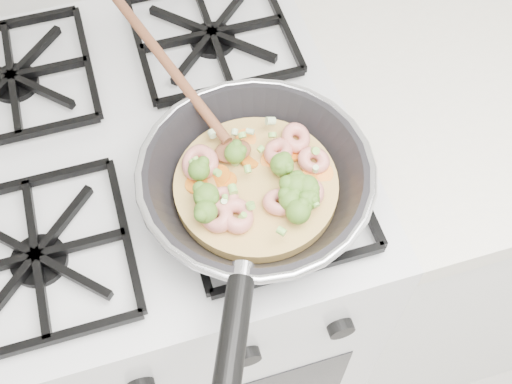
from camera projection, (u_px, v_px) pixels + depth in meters
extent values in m
cube|color=silver|center=(172.00, 275.00, 1.29)|extent=(0.60, 0.60, 0.90)
cube|color=black|center=(134.00, 135.00, 0.89)|extent=(0.56, 0.56, 0.02)
torus|color=silver|center=(256.00, 172.00, 0.78)|extent=(0.29, 0.29, 0.01)
cylinder|color=black|center=(230.00, 363.00, 0.66)|extent=(0.10, 0.18, 0.03)
cylinder|color=tan|center=(256.00, 186.00, 0.81)|extent=(0.21, 0.21, 0.02)
ellipsoid|color=brown|center=(233.00, 151.00, 0.82)|extent=(0.05, 0.06, 0.01)
cylinder|color=brown|center=(169.00, 66.00, 0.86)|extent=(0.10, 0.27, 0.05)
torus|color=#DD9382|center=(310.00, 193.00, 0.79)|extent=(0.06, 0.05, 0.03)
torus|color=#DD9382|center=(280.00, 202.00, 0.78)|extent=(0.05, 0.05, 0.02)
torus|color=#DD9382|center=(203.00, 162.00, 0.81)|extent=(0.05, 0.05, 0.03)
torus|color=#DD9382|center=(236.00, 215.00, 0.77)|extent=(0.05, 0.05, 0.03)
torus|color=#DD9382|center=(314.00, 160.00, 0.81)|extent=(0.06, 0.06, 0.02)
torus|color=#DD9382|center=(222.00, 202.00, 0.78)|extent=(0.05, 0.05, 0.02)
torus|color=#DD9382|center=(296.00, 138.00, 0.83)|extent=(0.05, 0.05, 0.02)
torus|color=#DD9382|center=(198.00, 163.00, 0.81)|extent=(0.07, 0.07, 0.03)
torus|color=#DD9382|center=(217.00, 216.00, 0.77)|extent=(0.06, 0.06, 0.03)
torus|color=#DD9382|center=(278.00, 152.00, 0.82)|extent=(0.06, 0.06, 0.02)
ellipsoid|color=#57852B|center=(307.00, 187.00, 0.78)|extent=(0.04, 0.04, 0.03)
ellipsoid|color=#57852B|center=(206.00, 196.00, 0.77)|extent=(0.04, 0.04, 0.03)
ellipsoid|color=#57852B|center=(310.00, 199.00, 0.77)|extent=(0.03, 0.03, 0.03)
ellipsoid|color=#57852B|center=(206.00, 212.00, 0.76)|extent=(0.04, 0.04, 0.03)
ellipsoid|color=#57852B|center=(282.00, 165.00, 0.79)|extent=(0.04, 0.04, 0.03)
ellipsoid|color=#57852B|center=(235.00, 153.00, 0.80)|extent=(0.04, 0.04, 0.03)
ellipsoid|color=#57852B|center=(199.00, 170.00, 0.79)|extent=(0.04, 0.04, 0.03)
ellipsoid|color=#57852B|center=(298.00, 212.00, 0.76)|extent=(0.04, 0.04, 0.03)
ellipsoid|color=#57852B|center=(290.00, 200.00, 0.77)|extent=(0.03, 0.03, 0.03)
ellipsoid|color=#57852B|center=(295.00, 186.00, 0.78)|extent=(0.04, 0.04, 0.03)
cylinder|color=orange|center=(227.00, 180.00, 0.80)|extent=(0.03, 0.03, 0.00)
cylinder|color=orange|center=(219.00, 176.00, 0.81)|extent=(0.04, 0.04, 0.01)
cylinder|color=orange|center=(204.00, 168.00, 0.81)|extent=(0.03, 0.03, 0.01)
cylinder|color=orange|center=(210.00, 196.00, 0.79)|extent=(0.03, 0.03, 0.01)
cylinder|color=orange|center=(322.00, 173.00, 0.81)|extent=(0.03, 0.03, 0.01)
cylinder|color=orange|center=(196.00, 184.00, 0.80)|extent=(0.04, 0.04, 0.00)
cylinder|color=orange|center=(290.00, 154.00, 0.83)|extent=(0.03, 0.03, 0.01)
cylinder|color=orange|center=(246.00, 139.00, 0.84)|extent=(0.03, 0.03, 0.01)
cylinder|color=orange|center=(271.00, 161.00, 0.82)|extent=(0.04, 0.04, 0.01)
cylinder|color=orange|center=(249.00, 161.00, 0.82)|extent=(0.03, 0.03, 0.01)
cylinder|color=orange|center=(298.00, 208.00, 0.78)|extent=(0.04, 0.04, 0.01)
cylinder|color=orange|center=(308.00, 179.00, 0.81)|extent=(0.03, 0.03, 0.01)
cylinder|color=#88CA51|center=(272.00, 135.00, 0.82)|extent=(0.01, 0.01, 0.01)
cylinder|color=#88CA51|center=(289.00, 168.00, 0.80)|extent=(0.01, 0.01, 0.01)
cylinder|color=#88CA51|center=(261.00, 149.00, 0.80)|extent=(0.01, 0.01, 0.01)
cylinder|color=#88CA51|center=(217.00, 173.00, 0.78)|extent=(0.01, 0.01, 0.01)
cylinder|color=#88CA51|center=(225.00, 198.00, 0.76)|extent=(0.01, 0.01, 0.01)
cylinder|color=#88CA51|center=(206.00, 208.00, 0.77)|extent=(0.01, 0.01, 0.01)
cylinder|color=beige|center=(316.00, 169.00, 0.79)|extent=(0.01, 0.01, 0.01)
cylinder|color=beige|center=(213.00, 134.00, 0.82)|extent=(0.01, 0.01, 0.01)
cylinder|color=#88CA51|center=(248.00, 169.00, 0.79)|extent=(0.01, 0.01, 0.01)
cylinder|color=beige|center=(250.00, 131.00, 0.82)|extent=(0.01, 0.01, 0.01)
cylinder|color=#88CA51|center=(243.00, 216.00, 0.76)|extent=(0.01, 0.01, 0.01)
cylinder|color=#88CA51|center=(316.00, 204.00, 0.76)|extent=(0.01, 0.01, 0.01)
cylinder|color=beige|center=(270.00, 121.00, 0.83)|extent=(0.01, 0.01, 0.01)
cylinder|color=#88CA51|center=(242.00, 135.00, 0.81)|extent=(0.01, 0.01, 0.01)
cylinder|color=#88CA51|center=(315.00, 151.00, 0.81)|extent=(0.01, 0.01, 0.01)
cylinder|color=beige|center=(235.00, 132.00, 0.82)|extent=(0.01, 0.01, 0.01)
cylinder|color=#88CA51|center=(233.00, 190.00, 0.77)|extent=(0.01, 0.01, 0.01)
cylinder|color=beige|center=(223.00, 202.00, 0.77)|extent=(0.01, 0.01, 0.01)
cylinder|color=#88CA51|center=(196.00, 161.00, 0.79)|extent=(0.01, 0.01, 0.01)
cylinder|color=#88CA51|center=(193.00, 164.00, 0.79)|extent=(0.01, 0.01, 0.01)
cylinder|color=#88CA51|center=(282.00, 231.00, 0.74)|extent=(0.01, 0.01, 0.01)
cylinder|color=#88CA51|center=(251.00, 206.00, 0.76)|extent=(0.01, 0.01, 0.01)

